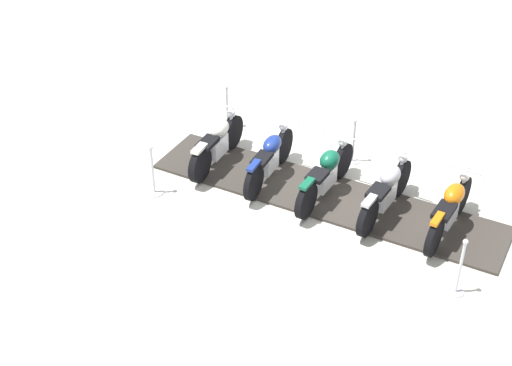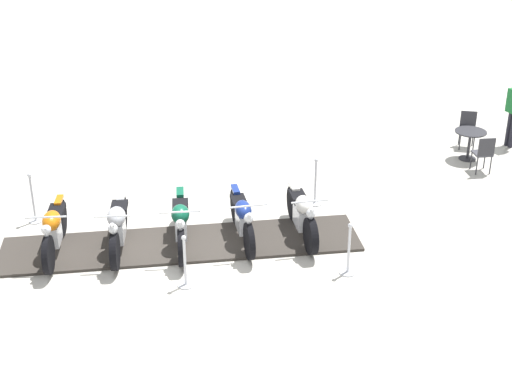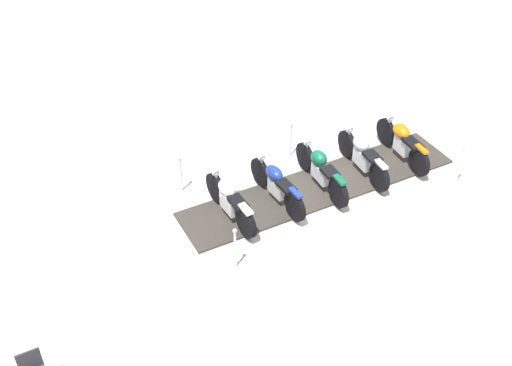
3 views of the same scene
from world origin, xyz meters
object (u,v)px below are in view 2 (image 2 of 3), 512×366
Objects in this scene: stanchion_left_rear at (315,190)px; stanchion_right_rear at (348,257)px; stanchion_left_front at (33,204)px; motorcycle_copper at (54,229)px; motorcycle_forest at (181,222)px; stanchion_right_mid at (185,269)px; motorcycle_cream at (302,214)px; motorcycle_navy at (242,218)px; cafe_chair_near_table at (468,127)px; cafe_chair_across_table at (484,152)px; motorcycle_chrome at (118,226)px; cafe_table at (470,138)px.

stanchion_left_rear is 2.84m from stanchion_right_rear.
stanchion_left_front is 1.03× the size of stanchion_left_rear.
motorcycle_forest is at bearing 93.36° from motorcycle_copper.
motorcycle_copper is 2.77m from stanchion_right_mid.
stanchion_left_front reaches higher than motorcycle_copper.
motorcycle_navy is at bearing -92.23° from motorcycle_cream.
cafe_chair_near_table is 1.01× the size of cafe_chair_across_table.
motorcycle_cream is 1.62× the size of stanchion_left_front.
motorcycle_chrome is 1.10× the size of motorcycle_navy.
motorcycle_chrome is 2.59× the size of cafe_table.
motorcycle_forest reaches higher than stanchion_right_rear.
motorcycle_copper is at bearing 108.63° from stanchion_right_rear.
motorcycle_navy is at bearing 92.63° from motorcycle_forest.
motorcycle_copper is 5.54m from stanchion_left_rear.
motorcycle_cream is at bearing 94.15° from motorcycle_chrome.
cafe_table is (6.06, -3.24, 0.02)m from motorcycle_navy.
stanchion_left_rear reaches higher than stanchion_right_mid.
motorcycle_cream reaches higher than cafe_table.
motorcycle_chrome reaches higher than cafe_chair_near_table.
stanchion_left_front is at bearing 96.09° from cafe_chair_across_table.
motorcycle_navy is 4.40m from stanchion_left_front.
cafe_chair_across_table is (-0.69, -0.45, -0.03)m from cafe_table.
cafe_table is (8.02, -6.22, -0.00)m from motorcycle_copper.
stanchion_right_mid is at bearing 156.22° from cafe_table.
motorcycle_copper is at bearing -87.78° from motorcycle_forest.
cafe_chair_across_table is at bearing -51.00° from stanchion_left_front.
motorcycle_chrome is 1.85× the size of stanchion_left_rear.
stanchion_left_rear is 1.04× the size of stanchion_right_rear.
stanchion_left_front is at bearing 97.60° from stanchion_right_rear.
cafe_table is 0.82m from cafe_chair_near_table.
motorcycle_forest is 2.17× the size of cafe_chair_near_table.
motorcycle_cream is at bearing 117.38° from cafe_chair_across_table.
motorcycle_forest is 3.30m from stanchion_left_rear.
stanchion_right_rear is at bearing -146.77° from stanchion_left_rear.
stanchion_right_mid is 0.98× the size of stanchion_right_rear.
stanchion_left_front is at bearing 79.41° from stanchion_right_mid.
motorcycle_copper is 3.57m from motorcycle_navy.
stanchion_left_front reaches higher than motorcycle_forest.
motorcycle_copper reaches higher than stanchion_left_rear.
stanchion_right_mid is 1.33× the size of cafe_table.
stanchion_left_front is (0.89, 1.28, -0.16)m from motorcycle_copper.
cafe_chair_near_table is (7.06, -0.80, 0.20)m from stanchion_right_rear.
cafe_chair_near_table is (6.21, -2.05, 0.00)m from motorcycle_cream.
stanchion_left_rear reaches higher than cafe_chair_near_table.
cafe_chair_near_table is at bearing 13.87° from cafe_table.
motorcycle_forest is 7.63m from cafe_chair_across_table.
stanchion_left_front is 1.20× the size of cafe_chair_across_table.
stanchion_left_rear is at bearing -12.95° from stanchion_right_mid.
cafe_chair_near_table is 1.62m from cafe_chair_across_table.
stanchion_left_rear is (3.24, -4.95, -0.08)m from stanchion_left_front.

